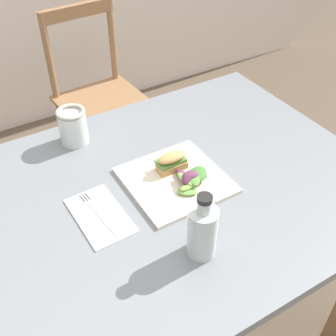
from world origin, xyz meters
name	(u,v)px	position (x,y,z in m)	size (l,w,h in m)	color
dining_table	(164,220)	(0.11, 0.15, 0.61)	(1.20, 0.88, 0.74)	slate
chair_wooden_far	(100,98)	(0.33, 1.16, 0.45)	(0.43, 0.43, 0.87)	#8E6642
plate_lunch	(175,180)	(0.15, 0.16, 0.74)	(0.27, 0.27, 0.01)	beige
sandwich_half_front	(172,161)	(0.16, 0.20, 0.78)	(0.09, 0.05, 0.06)	tan
salad_mixed_greens	(191,178)	(0.18, 0.13, 0.77)	(0.13, 0.12, 0.04)	#602D47
napkin_folded	(100,216)	(-0.09, 0.15, 0.74)	(0.12, 0.20, 0.00)	white
fork_on_napkin	(96,211)	(-0.09, 0.16, 0.75)	(0.04, 0.19, 0.00)	silver
bottle_cold_brew	(202,233)	(0.07, -0.08, 0.80)	(0.07, 0.07, 0.18)	black
mason_jar_iced_tea	(73,128)	(-0.02, 0.48, 0.79)	(0.09, 0.09, 0.12)	#C67528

